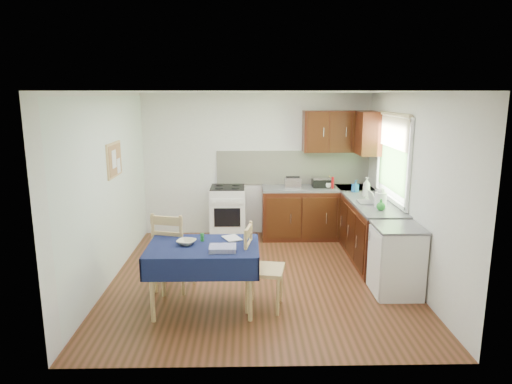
{
  "coord_description": "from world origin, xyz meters",
  "views": [
    {
      "loc": [
        -0.17,
        -5.89,
        2.47
      ],
      "look_at": [
        -0.04,
        0.28,
        1.15
      ],
      "focal_mm": 32.0,
      "sensor_mm": 36.0,
      "label": 1
    }
  ],
  "objects_px": {
    "chair_near": "(260,265)",
    "sandwich_press": "(321,182)",
    "dining_table": "(203,254)",
    "chair_far": "(172,249)",
    "dish_rack": "(371,201)",
    "toaster": "(293,183)",
    "kettle": "(381,198)"
  },
  "relations": [
    {
      "from": "kettle",
      "to": "chair_far",
      "type": "bearing_deg",
      "value": -165.43
    },
    {
      "from": "chair_far",
      "to": "dining_table",
      "type": "bearing_deg",
      "value": 144.39
    },
    {
      "from": "dining_table",
      "to": "sandwich_press",
      "type": "relative_size",
      "value": 4.28
    },
    {
      "from": "chair_near",
      "to": "chair_far",
      "type": "bearing_deg",
      "value": 74.63
    },
    {
      "from": "chair_near",
      "to": "toaster",
      "type": "xyz_separation_m",
      "value": [
        0.63,
        2.6,
        0.47
      ]
    },
    {
      "from": "chair_far",
      "to": "dish_rack",
      "type": "relative_size",
      "value": 2.77
    },
    {
      "from": "chair_near",
      "to": "dish_rack",
      "type": "distance_m",
      "value": 2.3
    },
    {
      "from": "dining_table",
      "to": "chair_far",
      "type": "height_order",
      "value": "chair_far"
    },
    {
      "from": "sandwich_press",
      "to": "kettle",
      "type": "relative_size",
      "value": 1.06
    },
    {
      "from": "sandwich_press",
      "to": "dish_rack",
      "type": "distance_m",
      "value": 1.31
    },
    {
      "from": "toaster",
      "to": "dish_rack",
      "type": "xyz_separation_m",
      "value": [
        1.06,
        -1.08,
        -0.07
      ]
    },
    {
      "from": "chair_far",
      "to": "kettle",
      "type": "height_order",
      "value": "kettle"
    },
    {
      "from": "chair_far",
      "to": "chair_near",
      "type": "bearing_deg",
      "value": 168.73
    },
    {
      "from": "chair_far",
      "to": "kettle",
      "type": "distance_m",
      "value": 2.98
    },
    {
      "from": "sandwich_press",
      "to": "chair_near",
      "type": "bearing_deg",
      "value": -110.15
    },
    {
      "from": "chair_near",
      "to": "dish_rack",
      "type": "xyz_separation_m",
      "value": [
        1.69,
        1.52,
        0.39
      ]
    },
    {
      "from": "sandwich_press",
      "to": "dish_rack",
      "type": "height_order",
      "value": "dish_rack"
    },
    {
      "from": "chair_far",
      "to": "dish_rack",
      "type": "xyz_separation_m",
      "value": [
        2.79,
        0.99,
        0.37
      ]
    },
    {
      "from": "kettle",
      "to": "chair_near",
      "type": "bearing_deg",
      "value": -144.14
    },
    {
      "from": "dish_rack",
      "to": "toaster",
      "type": "bearing_deg",
      "value": 145.39
    },
    {
      "from": "dish_rack",
      "to": "kettle",
      "type": "height_order",
      "value": "kettle"
    },
    {
      "from": "toaster",
      "to": "dish_rack",
      "type": "bearing_deg",
      "value": -30.65
    },
    {
      "from": "dining_table",
      "to": "kettle",
      "type": "distance_m",
      "value": 2.74
    },
    {
      "from": "toaster",
      "to": "kettle",
      "type": "height_order",
      "value": "kettle"
    },
    {
      "from": "sandwich_press",
      "to": "chair_far",
      "type": "bearing_deg",
      "value": -133.1
    },
    {
      "from": "chair_near",
      "to": "sandwich_press",
      "type": "distance_m",
      "value": 2.97
    },
    {
      "from": "dining_table",
      "to": "chair_far",
      "type": "distance_m",
      "value": 0.7
    },
    {
      "from": "toaster",
      "to": "dish_rack",
      "type": "height_order",
      "value": "toaster"
    },
    {
      "from": "chair_far",
      "to": "dish_rack",
      "type": "bearing_deg",
      "value": -146.15
    },
    {
      "from": "dining_table",
      "to": "kettle",
      "type": "relative_size",
      "value": 4.54
    },
    {
      "from": "dining_table",
      "to": "dish_rack",
      "type": "relative_size",
      "value": 3.41
    },
    {
      "from": "chair_near",
      "to": "sandwich_press",
      "type": "bearing_deg",
      "value": -12.62
    }
  ]
}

